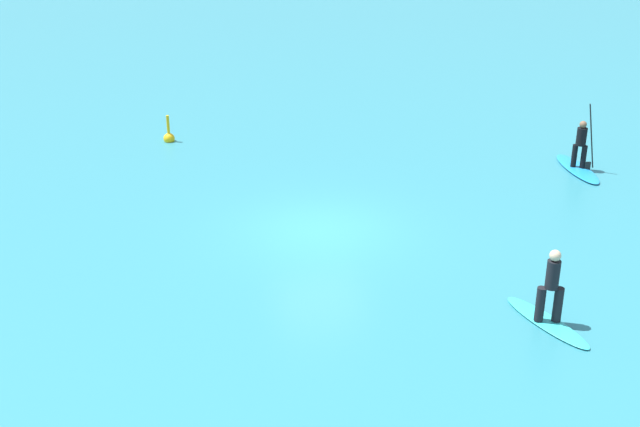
# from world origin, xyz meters

# --- Properties ---
(ground_plane) EXTENTS (120.00, 120.00, 0.00)m
(ground_plane) POSITION_xyz_m (0.00, 0.00, 0.00)
(ground_plane) COLOR teal
(ground_plane) RESTS_ON ground
(surfer_on_blue_board) EXTENTS (1.29, 3.03, 2.30)m
(surfer_on_blue_board) POSITION_xyz_m (9.62, 1.94, 0.37)
(surfer_on_blue_board) COLOR #1E8CD1
(surfer_on_blue_board) RESTS_ON ground_plane
(surfer_on_teal_board) EXTENTS (1.00, 2.58, 1.79)m
(surfer_on_teal_board) POSITION_xyz_m (3.20, -6.27, 0.52)
(surfer_on_teal_board) COLOR #33C6CC
(surfer_on_teal_board) RESTS_ON ground_plane
(marker_buoy) EXTENTS (0.41, 0.41, 1.08)m
(marker_buoy) POSITION_xyz_m (-2.81, 9.22, 0.16)
(marker_buoy) COLOR yellow
(marker_buoy) RESTS_ON ground_plane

